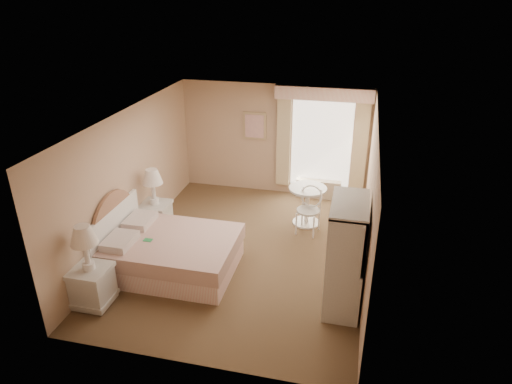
% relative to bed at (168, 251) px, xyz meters
% --- Properties ---
extents(room, '(4.21, 5.51, 2.51)m').
position_rel_bed_xyz_m(room, '(1.12, 0.81, 0.91)').
color(room, brown).
rests_on(room, ground).
extents(window, '(2.05, 0.22, 2.51)m').
position_rel_bed_xyz_m(window, '(2.17, 3.46, 1.00)').
color(window, white).
rests_on(window, room).
extents(framed_art, '(0.52, 0.04, 0.62)m').
position_rel_bed_xyz_m(framed_art, '(0.67, 3.52, 1.21)').
color(framed_art, tan).
rests_on(framed_art, room).
extents(bed, '(2.11, 1.62, 1.43)m').
position_rel_bed_xyz_m(bed, '(0.00, 0.00, 0.00)').
color(bed, pink).
rests_on(bed, room).
extents(nightstand_near, '(0.55, 0.55, 1.33)m').
position_rel_bed_xyz_m(nightstand_near, '(-0.72, -1.14, 0.16)').
color(nightstand_near, silver).
rests_on(nightstand_near, room).
extents(nightstand_far, '(0.54, 0.54, 1.30)m').
position_rel_bed_xyz_m(nightstand_far, '(-0.72, 1.12, 0.15)').
color(nightstand_far, silver).
rests_on(nightstand_far, room).
extents(round_table, '(0.75, 0.75, 0.79)m').
position_rel_bed_xyz_m(round_table, '(2.07, 2.16, 0.18)').
color(round_table, white).
rests_on(round_table, room).
extents(cafe_chair, '(0.53, 0.53, 0.94)m').
position_rel_bed_xyz_m(cafe_chair, '(2.16, 1.85, 0.20)').
color(cafe_chair, white).
rests_on(cafe_chair, room).
extents(armoire, '(0.52, 1.03, 1.71)m').
position_rel_bed_xyz_m(armoire, '(2.93, -0.26, 0.37)').
color(armoire, silver).
rests_on(armoire, room).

